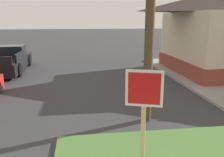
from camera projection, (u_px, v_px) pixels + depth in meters
name	position (u px, v px, depth m)	size (l,w,h in m)	color
stop_sign	(143.00, 123.00, 4.77)	(0.69, 0.38, 2.10)	tan
pickup_truck_black	(8.00, 61.00, 14.71)	(2.29, 5.64, 1.48)	black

